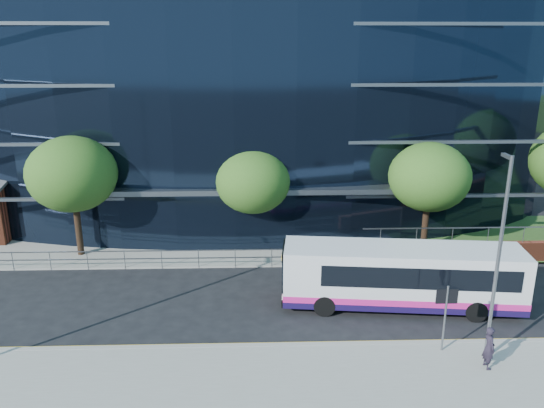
{
  "coord_description": "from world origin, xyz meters",
  "views": [
    {
      "loc": [
        -2.82,
        -19.81,
        11.92
      ],
      "look_at": [
        -1.96,
        8.0,
        3.34
      ],
      "focal_mm": 35.0,
      "sensor_mm": 36.0,
      "label": 1
    }
  ],
  "objects_px": {
    "tree_far_a": "(72,174)",
    "tree_far_c": "(429,177)",
    "tree_far_b": "(253,182)",
    "pedestrian": "(489,347)",
    "tree_dist_e": "(492,109)",
    "street_sign": "(446,305)",
    "city_bus": "(404,276)",
    "streetlight_east": "(498,255)"
  },
  "relations": [
    {
      "from": "tree_far_a",
      "to": "tree_dist_e",
      "type": "height_order",
      "value": "tree_far_a"
    },
    {
      "from": "tree_far_b",
      "to": "pedestrian",
      "type": "distance_m",
      "value": 15.46
    },
    {
      "from": "street_sign",
      "to": "tree_far_c",
      "type": "relative_size",
      "value": 0.43
    },
    {
      "from": "street_sign",
      "to": "tree_far_b",
      "type": "xyz_separation_m",
      "value": [
        -7.5,
        11.09,
        2.06
      ]
    },
    {
      "from": "tree_far_a",
      "to": "pedestrian",
      "type": "relative_size",
      "value": 4.14
    },
    {
      "from": "streetlight_east",
      "to": "pedestrian",
      "type": "xyz_separation_m",
      "value": [
        -0.19,
        -0.62,
        -3.45
      ]
    },
    {
      "from": "streetlight_east",
      "to": "tree_far_a",
      "type": "bearing_deg",
      "value": 149.54
    },
    {
      "from": "street_sign",
      "to": "tree_dist_e",
      "type": "height_order",
      "value": "tree_dist_e"
    },
    {
      "from": "streetlight_east",
      "to": "pedestrian",
      "type": "distance_m",
      "value": 3.51
    },
    {
      "from": "tree_far_b",
      "to": "streetlight_east",
      "type": "xyz_separation_m",
      "value": [
        9.0,
        -11.67,
        0.23
      ]
    },
    {
      "from": "tree_far_c",
      "to": "pedestrian",
      "type": "height_order",
      "value": "tree_far_c"
    },
    {
      "from": "city_bus",
      "to": "pedestrian",
      "type": "xyz_separation_m",
      "value": [
        1.87,
        -5.08,
        -0.57
      ]
    },
    {
      "from": "street_sign",
      "to": "city_bus",
      "type": "xyz_separation_m",
      "value": [
        -0.56,
        3.87,
        -0.59
      ]
    },
    {
      "from": "street_sign",
      "to": "tree_far_c",
      "type": "bearing_deg",
      "value": 76.71
    },
    {
      "from": "streetlight_east",
      "to": "tree_far_b",
      "type": "bearing_deg",
      "value": 127.63
    },
    {
      "from": "tree_far_c",
      "to": "tree_dist_e",
      "type": "xyz_separation_m",
      "value": [
        17.0,
        31.0,
        0.0
      ]
    },
    {
      "from": "streetlight_east",
      "to": "city_bus",
      "type": "height_order",
      "value": "streetlight_east"
    },
    {
      "from": "tree_dist_e",
      "to": "tree_far_c",
      "type": "bearing_deg",
      "value": -118.74
    },
    {
      "from": "tree_far_b",
      "to": "city_bus",
      "type": "distance_m",
      "value": 10.36
    },
    {
      "from": "tree_far_c",
      "to": "pedestrian",
      "type": "relative_size",
      "value": 3.86
    },
    {
      "from": "pedestrian",
      "to": "city_bus",
      "type": "bearing_deg",
      "value": 16.34
    },
    {
      "from": "tree_far_b",
      "to": "tree_dist_e",
      "type": "height_order",
      "value": "tree_dist_e"
    },
    {
      "from": "city_bus",
      "to": "tree_far_a",
      "type": "bearing_deg",
      "value": 164.57
    },
    {
      "from": "tree_dist_e",
      "to": "streetlight_east",
      "type": "xyz_separation_m",
      "value": [
        -18.0,
        -42.17,
        -0.1
      ]
    },
    {
      "from": "tree_dist_e",
      "to": "pedestrian",
      "type": "relative_size",
      "value": 3.86
    },
    {
      "from": "tree_far_a",
      "to": "tree_far_c",
      "type": "distance_m",
      "value": 20.0
    },
    {
      "from": "tree_far_b",
      "to": "streetlight_east",
      "type": "distance_m",
      "value": 14.74
    },
    {
      "from": "tree_far_a",
      "to": "tree_far_b",
      "type": "xyz_separation_m",
      "value": [
        10.0,
        0.5,
        -0.65
      ]
    },
    {
      "from": "tree_far_b",
      "to": "pedestrian",
      "type": "relative_size",
      "value": 3.59
    },
    {
      "from": "streetlight_east",
      "to": "pedestrian",
      "type": "height_order",
      "value": "streetlight_east"
    },
    {
      "from": "tree_dist_e",
      "to": "city_bus",
      "type": "bearing_deg",
      "value": -118.01
    },
    {
      "from": "streetlight_east",
      "to": "pedestrian",
      "type": "bearing_deg",
      "value": -107.33
    },
    {
      "from": "tree_far_c",
      "to": "city_bus",
      "type": "xyz_separation_m",
      "value": [
        -3.06,
        -6.72,
        -2.97
      ]
    },
    {
      "from": "tree_far_a",
      "to": "city_bus",
      "type": "distance_m",
      "value": 18.52
    },
    {
      "from": "city_bus",
      "to": "pedestrian",
      "type": "distance_m",
      "value": 5.44
    },
    {
      "from": "street_sign",
      "to": "tree_dist_e",
      "type": "bearing_deg",
      "value": 64.88
    },
    {
      "from": "tree_dist_e",
      "to": "pedestrian",
      "type": "xyz_separation_m",
      "value": [
        -18.19,
        -42.79,
        -3.54
      ]
    },
    {
      "from": "tree_far_c",
      "to": "streetlight_east",
      "type": "xyz_separation_m",
      "value": [
        -1.0,
        -11.17,
        -0.1
      ]
    },
    {
      "from": "street_sign",
      "to": "tree_far_a",
      "type": "height_order",
      "value": "tree_far_a"
    },
    {
      "from": "tree_far_c",
      "to": "city_bus",
      "type": "relative_size",
      "value": 0.59
    },
    {
      "from": "street_sign",
      "to": "city_bus",
      "type": "relative_size",
      "value": 0.25
    },
    {
      "from": "tree_far_a",
      "to": "city_bus",
      "type": "height_order",
      "value": "tree_far_a"
    }
  ]
}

